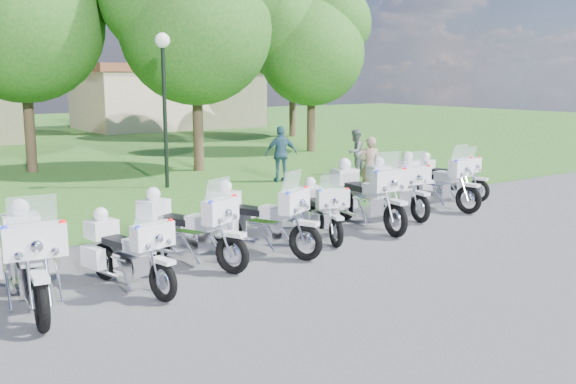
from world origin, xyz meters
TOP-DOWN VIEW (x-y plane):
  - ground at (0.00, 0.00)m, footprint 100.00×100.00m
  - grass_lawn at (0.00, 27.00)m, footprint 100.00×48.00m
  - motorcycle_0 at (-5.01, -0.02)m, footprint 1.05×2.64m
  - motorcycle_1 at (-3.56, -0.07)m, footprint 1.03×2.17m
  - motorcycle_2 at (-2.22, 0.56)m, footprint 1.39×2.28m
  - motorcycle_3 at (-0.75, 0.50)m, footprint 1.43×2.27m
  - motorcycle_4 at (0.99, 0.81)m, footprint 1.10×2.05m
  - motorcycle_5 at (2.35, 0.97)m, footprint 1.03×2.63m
  - motorcycle_6 at (3.84, 1.52)m, footprint 1.05×2.39m
  - motorcycle_7 at (5.20, 1.57)m, footprint 1.06×2.49m
  - motorcycle_8 at (6.56, 2.26)m, footprint 1.06×2.16m
  - lamp_post at (0.91, 8.23)m, footprint 0.44×0.44m
  - tree_1 at (-1.66, 14.00)m, footprint 6.43×5.49m
  - tree_2 at (3.32, 10.95)m, footprint 6.18×5.28m
  - tree_3 at (10.22, 13.43)m, footprint 5.43×4.63m
  - tree_4 at (13.76, 19.88)m, footprint 8.02×6.85m
  - building_east at (11.00, 30.00)m, footprint 11.44×7.28m
  - bystander_a at (5.08, 3.81)m, footprint 0.72×0.65m
  - bystander_b at (7.26, 6.94)m, footprint 0.91×0.81m
  - bystander_c at (4.37, 7.17)m, footprint 1.12×0.72m

SIDE VIEW (x-z plane):
  - ground at x=0.00m, z-range 0.00..0.00m
  - grass_lawn at x=0.00m, z-range 0.00..0.01m
  - motorcycle_4 at x=0.99m, z-range -0.12..1.31m
  - motorcycle_8 at x=6.56m, z-range -0.12..1.36m
  - motorcycle_1 at x=-3.56m, z-range -0.12..1.36m
  - motorcycle_6 at x=3.84m, z-range -0.13..1.49m
  - motorcycle_2 at x=-2.22m, z-range -0.13..1.50m
  - motorcycle_3 at x=-0.75m, z-range -0.13..1.50m
  - motorcycle_7 at x=5.20m, z-range -0.14..1.54m
  - motorcycle_5 at x=2.35m, z-range -0.14..1.63m
  - motorcycle_0 at x=-5.01m, z-range -0.15..1.63m
  - bystander_b at x=7.26m, z-range 0.00..1.56m
  - bystander_a at x=5.08m, z-range 0.00..1.65m
  - bystander_c at x=4.37m, z-range 0.00..1.78m
  - building_east at x=11.00m, z-range 0.02..4.12m
  - lamp_post at x=0.91m, z-range 1.13..5.70m
  - tree_3 at x=10.22m, z-range 1.17..8.41m
  - tree_2 at x=3.32m, z-range 1.33..9.58m
  - tree_1 at x=-1.66m, z-range 1.39..9.96m
  - tree_4 at x=13.76m, z-range 1.73..12.43m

